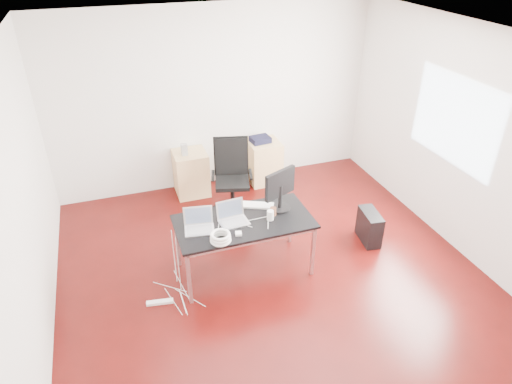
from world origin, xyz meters
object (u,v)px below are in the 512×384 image
object	(u,v)px
office_chair	(232,173)
filing_cabinet_right	(264,162)
filing_cabinet_left	(191,173)
desk	(244,224)
pc_tower	(369,227)

from	to	relation	value
office_chair	filing_cabinet_right	bearing A→B (deg)	56.58
filing_cabinet_left	filing_cabinet_right	distance (m)	1.21
office_chair	desk	bearing A→B (deg)	-86.02
office_chair	pc_tower	xyz separation A→B (m)	(1.51, -1.37, -0.39)
desk	office_chair	size ratio (longest dim) A/B	1.48
filing_cabinet_left	desk	bearing A→B (deg)	-84.03
pc_tower	filing_cabinet_left	bearing A→B (deg)	142.59
office_chair	filing_cabinet_left	size ratio (longest dim) A/B	1.54
filing_cabinet_left	filing_cabinet_right	bearing A→B (deg)	0.00
desk	filing_cabinet_right	distance (m)	2.31
filing_cabinet_left	filing_cabinet_right	world-z (taller)	same
office_chair	filing_cabinet_left	distance (m)	0.86
office_chair	pc_tower	world-z (taller)	office_chair
office_chair	pc_tower	size ratio (longest dim) A/B	2.40
desk	office_chair	world-z (taller)	office_chair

